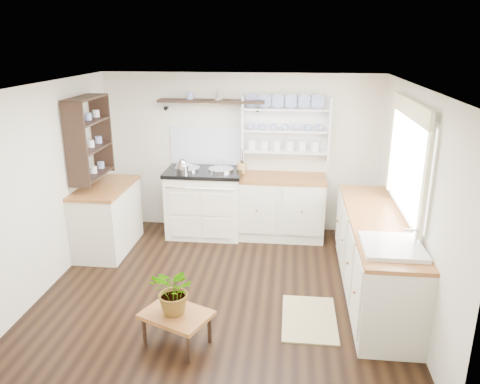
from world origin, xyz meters
The scene contains 19 objects.
floor centered at (0.00, 0.00, 0.00)m, with size 4.00×3.80×0.01m, color black.
wall_back centered at (0.00, 1.90, 1.15)m, with size 4.00×0.02×2.30m, color beige.
wall_right centered at (2.00, 0.00, 1.15)m, with size 0.02×3.80×2.30m, color beige.
wall_left centered at (-2.00, 0.00, 1.15)m, with size 0.02×3.80×2.30m, color beige.
ceiling centered at (0.00, 0.00, 2.30)m, with size 4.00×3.80×0.01m, color white.
window centered at (1.95, 0.15, 1.56)m, with size 0.08×1.55×1.22m.
aga_cooker centered at (-0.48, 1.57, 0.49)m, with size 1.09×0.75×1.00m.
back_cabinets centered at (0.60, 1.60, 0.46)m, with size 1.27×0.63×0.90m.
right_cabinets centered at (1.70, 0.10, 0.46)m, with size 0.62×2.43×0.90m.
belfast_sink centered at (1.70, -0.65, 0.80)m, with size 0.55×0.60×0.45m.
left_cabinets centered at (-1.70, 0.90, 0.46)m, with size 0.62×1.13×0.90m.
plate_rack centered at (0.65, 1.86, 1.56)m, with size 1.20×0.22×0.90m.
high_shelf centered at (-0.40, 1.78, 1.91)m, with size 1.50×0.29×0.16m.
left_shelving centered at (-1.84, 0.90, 1.55)m, with size 0.28×0.80×1.05m, color black.
kettle centered at (-0.76, 1.45, 1.04)m, with size 0.18×0.18×0.22m, color silver, non-canonical shape.
utensil_crock centered at (0.03, 1.68, 0.98)m, with size 0.13×0.13×0.15m, color #A8783D.
center_table centered at (-0.27, -1.06, 0.29)m, with size 0.73×0.64×0.33m.
potted_plant centered at (-0.27, -1.06, 0.56)m, with size 0.42×0.36×0.47m, color #3F7233.
floor_rug centered at (0.98, -0.53, 0.01)m, with size 0.55×0.85×0.02m, color #958457.
Camera 1 is at (0.73, -4.74, 2.76)m, focal length 35.00 mm.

